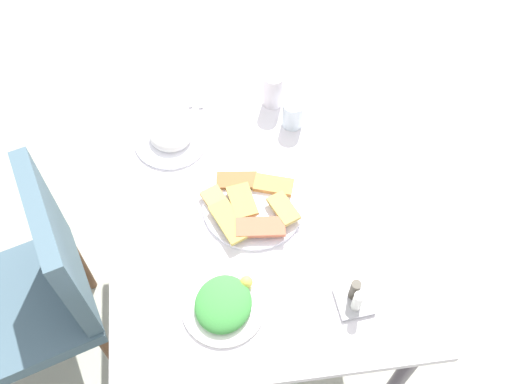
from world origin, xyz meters
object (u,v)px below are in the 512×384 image
dining_chair (39,285)px  pide_platter (251,205)px  soda_can (273,90)px  fork (199,88)px  condiment_caddy (355,299)px  drinking_glass (293,114)px  salad_plate_greens (171,137)px  salad_plate_rice (224,304)px  paper_napkin (193,89)px  dining_table (258,205)px  spoon (188,89)px

dining_chair → pide_platter: 0.71m
soda_can → fork: size_ratio=0.68×
condiment_caddy → pide_platter: bearing=35.0°
drinking_glass → condiment_caddy: (-0.62, -0.06, -0.02)m
pide_platter → salad_plate_greens: bearing=38.3°
salad_plate_rice → paper_napkin: salad_plate_rice is taller
salad_plate_greens → condiment_caddy: size_ratio=2.36×
dining_table → soda_can: soda_can is taller
pide_platter → salad_plate_greens: salad_plate_greens is taller
salad_plate_rice → soda_can: 0.72m
paper_napkin → fork: bearing=-90.0°
salad_plate_rice → fork: size_ratio=1.23×
dining_chair → spoon: dining_chair is taller
salad_plate_greens → condiment_caddy: 0.75m
pide_platter → salad_plate_rice: 0.31m
dining_table → salad_plate_greens: bearing=47.2°
soda_can → paper_napkin: soda_can is taller
dining_table → salad_plate_rice: salad_plate_rice is taller
dining_table → dining_chair: (-0.11, 0.69, -0.14)m
salad_plate_rice → soda_can: bearing=-18.5°
pide_platter → fork: (0.48, 0.12, -0.01)m
dining_chair → salad_plate_greens: size_ratio=3.85×
pide_platter → fork: size_ratio=1.67×
dining_table → salad_plate_rice: (-0.35, 0.13, 0.10)m
salad_plate_rice → fork: salad_plate_rice is taller
salad_plate_greens → spoon: (0.21, -0.07, -0.01)m
pide_platter → paper_napkin: 0.50m
dining_chair → spoon: size_ratio=5.48×
dining_chair → condiment_caddy: dining_chair is taller
pide_platter → fork: pide_platter is taller
drinking_glass → paper_napkin: (0.19, 0.30, -0.05)m
fork → condiment_caddy: bearing=-157.7°
pide_platter → spoon: pide_platter is taller
soda_can → paper_napkin: bearing=70.0°
spoon → pide_platter: bearing=-165.0°
dining_table → drinking_glass: bearing=-30.6°
dining_chair → pide_platter: (0.06, -0.67, 0.23)m
dining_table → fork: fork is taller
paper_napkin → drinking_glass: bearing=-122.0°
dining_table → fork: 0.46m
paper_napkin → spoon: spoon is taller
dining_table → drinking_glass: size_ratio=11.95×
salad_plate_greens → salad_plate_rice: (-0.57, -0.11, -0.00)m
paper_napkin → condiment_caddy: condiment_caddy is taller
dining_chair → pide_platter: dining_chair is taller
salad_plate_rice → drinking_glass: bearing=-25.3°
drinking_glass → paper_napkin: bearing=58.0°
drinking_glass → fork: bearing=56.4°
salad_plate_greens → paper_napkin: (0.21, -0.08, -0.02)m
fork → salad_plate_greens: bearing=153.0°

